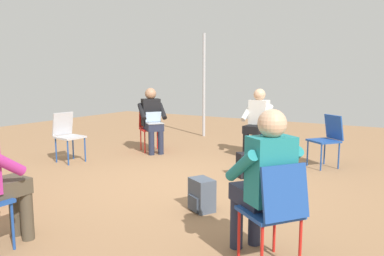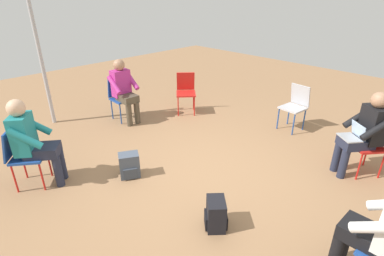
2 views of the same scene
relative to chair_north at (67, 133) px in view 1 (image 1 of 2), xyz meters
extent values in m
plane|color=#99704C|center=(-0.10, -2.42, -0.50)|extent=(15.14, 15.14, 0.00)
cube|color=#B7B7BC|center=(-0.01, -0.07, -0.06)|extent=(0.44, 0.44, 0.03)
cylinder|color=#1E4799|center=(0.14, -0.26, -0.29)|extent=(0.02, 0.02, 0.42)
cylinder|color=#1E4799|center=(-0.19, -0.22, -0.29)|extent=(0.02, 0.02, 0.42)
cylinder|color=#1E4799|center=(0.18, 0.08, -0.29)|extent=(0.02, 0.02, 0.42)
cylinder|color=#1E4799|center=(-0.16, 0.11, -0.29)|extent=(0.02, 0.02, 0.42)
cube|color=#B7B7BC|center=(0.01, 0.12, 0.15)|extent=(0.39, 0.13, 0.40)
cylinder|color=red|center=(-1.77, -0.90, -0.29)|extent=(0.02, 0.02, 0.42)
cube|color=#1E4799|center=(2.22, -2.61, -0.06)|extent=(0.41, 0.41, 0.03)
cylinder|color=#1E4799|center=(2.05, -2.77, -0.29)|extent=(0.02, 0.02, 0.42)
cylinder|color=#1E4799|center=(2.06, -2.43, -0.29)|extent=(0.02, 0.02, 0.42)
cylinder|color=#1E4799|center=(2.39, -2.78, -0.29)|extent=(0.02, 0.02, 0.42)
cylinder|color=#1E4799|center=(2.40, -2.44, -0.29)|extent=(0.02, 0.02, 0.42)
cube|color=#1E4799|center=(2.41, -2.61, 0.15)|extent=(0.10, 0.38, 0.40)
cube|color=red|center=(1.46, -0.68, -0.06)|extent=(0.56, 0.56, 0.03)
cylinder|color=red|center=(1.49, -0.92, -0.29)|extent=(0.02, 0.02, 0.42)
cylinder|color=red|center=(1.22, -0.71, -0.29)|extent=(0.02, 0.02, 0.42)
cylinder|color=red|center=(1.70, -0.65, -0.29)|extent=(0.02, 0.02, 0.42)
cylinder|color=red|center=(1.43, -0.44, -0.29)|extent=(0.02, 0.02, 0.42)
cube|color=red|center=(1.58, -0.53, 0.15)|extent=(0.36, 0.31, 0.40)
cube|color=#1E4799|center=(1.86, -3.86, -0.06)|extent=(0.56, 0.56, 0.03)
cylinder|color=#1E4799|center=(1.62, -3.88, -0.29)|extent=(0.02, 0.02, 0.42)
cylinder|color=#1E4799|center=(1.83, -3.62, -0.29)|extent=(0.02, 0.02, 0.42)
cylinder|color=#1E4799|center=(1.88, -4.10, -0.29)|extent=(0.02, 0.02, 0.42)
cylinder|color=#1E4799|center=(2.10, -3.83, -0.29)|extent=(0.02, 0.02, 0.42)
cube|color=#1E4799|center=(2.00, -3.98, 0.15)|extent=(0.31, 0.35, 0.40)
cylinder|color=#1E4799|center=(-2.50, -2.23, -0.29)|extent=(0.02, 0.02, 0.42)
cube|color=#1E4799|center=(-1.62, -4.19, -0.06)|extent=(0.56, 0.56, 0.03)
cylinder|color=red|center=(-1.65, -3.95, -0.29)|extent=(0.02, 0.02, 0.42)
cylinder|color=red|center=(-1.38, -4.16, -0.29)|extent=(0.02, 0.02, 0.42)
cylinder|color=red|center=(-1.86, -4.22, -0.29)|extent=(0.02, 0.02, 0.42)
cylinder|color=red|center=(-1.58, -4.43, -0.29)|extent=(0.02, 0.02, 0.42)
cube|color=#1E4799|center=(-1.73, -4.34, 0.15)|extent=(0.36, 0.30, 0.40)
cylinder|color=#23283D|center=(1.31, -1.02, -0.27)|extent=(0.11, 0.11, 0.45)
cylinder|color=#23283D|center=(1.17, -0.91, -0.27)|extent=(0.11, 0.11, 0.45)
cube|color=#23283D|center=(1.35, -0.83, 0.01)|extent=(0.50, 0.52, 0.14)
cube|color=black|center=(1.46, -0.68, 0.27)|extent=(0.40, 0.38, 0.52)
sphere|color=#A87A5B|center=(1.46, -0.68, 0.63)|extent=(0.22, 0.22, 0.22)
cylinder|color=black|center=(1.56, -0.89, 0.30)|extent=(0.31, 0.37, 0.31)
cylinder|color=black|center=(1.24, -0.64, 0.30)|extent=(0.31, 0.37, 0.31)
cube|color=#9EA0A5|center=(1.28, -0.92, 0.09)|extent=(0.37, 0.36, 0.02)
cube|color=#B2D1F2|center=(1.34, -0.83, 0.20)|extent=(0.27, 0.23, 0.20)
cylinder|color=#23283D|center=(-1.48, -3.85, -0.27)|extent=(0.11, 0.11, 0.45)
cylinder|color=#23283D|center=(-1.33, -3.96, -0.27)|extent=(0.11, 0.11, 0.45)
cube|color=#23283D|center=(-1.51, -4.04, 0.01)|extent=(0.49, 0.52, 0.14)
cube|color=teal|center=(-1.62, -4.19, 0.27)|extent=(0.40, 0.38, 0.52)
sphere|color=#DBAD89|center=(-1.62, -4.19, 0.63)|extent=(0.22, 0.22, 0.22)
cylinder|color=teal|center=(-1.72, -3.99, 0.30)|extent=(0.31, 0.37, 0.31)
cylinder|color=teal|center=(-1.40, -4.23, 0.30)|extent=(0.31, 0.37, 0.31)
cylinder|color=black|center=(1.87, -2.69, -0.27)|extent=(0.11, 0.11, 0.45)
cylinder|color=black|center=(1.87, -2.51, -0.27)|extent=(0.11, 0.11, 0.45)
cube|color=black|center=(2.04, -2.60, 0.01)|extent=(0.43, 0.31, 0.14)
cube|color=silver|center=(2.22, -2.61, 0.27)|extent=(0.23, 0.35, 0.52)
sphere|color=#DBAD89|center=(2.22, -2.61, 0.63)|extent=(0.22, 0.22, 0.22)
cylinder|color=silver|center=(2.12, -2.81, 0.30)|extent=(0.40, 0.10, 0.31)
cylinder|color=silver|center=(2.13, -2.41, 0.30)|extent=(0.40, 0.10, 0.31)
cylinder|color=#4C4233|center=(-2.31, -1.98, -0.27)|extent=(0.11, 0.11, 0.45)
cylinder|color=#4C4233|center=(-2.31, -2.16, -0.27)|extent=(0.11, 0.11, 0.45)
cube|color=#4C4233|center=(-2.48, -2.06, 0.01)|extent=(0.43, 0.31, 0.14)
cylinder|color=#B22D84|center=(-2.57, -2.26, 0.30)|extent=(0.40, 0.10, 0.31)
cube|color=black|center=(0.69, -3.04, -0.32)|extent=(0.34, 0.34, 0.36)
cube|color=black|center=(0.69, -3.04, -0.40)|extent=(0.31, 0.32, 0.16)
cube|color=#475160|center=(-0.85, -3.15, -0.32)|extent=(0.31, 0.34, 0.36)
cube|color=#39414D|center=(-0.85, -3.15, -0.40)|extent=(0.31, 0.29, 0.16)
cylinder|color=#B2B2B7|center=(3.58, -0.67, 0.74)|extent=(0.07, 0.07, 2.46)
camera|label=1|loc=(-4.31, -5.12, 1.00)|focal=35.00mm
camera|label=2|loc=(2.36, -5.07, 1.99)|focal=28.00mm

